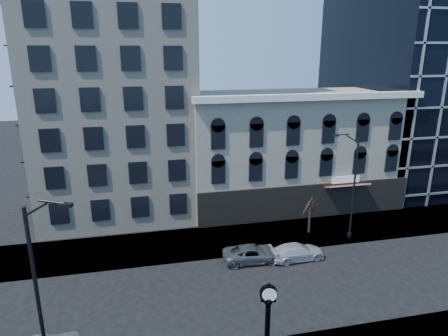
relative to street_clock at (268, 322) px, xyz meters
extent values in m
plane|color=black|center=(-2.22, 6.00, -2.12)|extent=(160.00, 160.00, 0.00)
cube|color=gray|center=(-2.22, 14.00, -2.06)|extent=(160.00, 6.00, 0.12)
cube|color=beige|center=(-8.22, 25.00, 16.88)|extent=(15.00, 15.00, 38.00)
cube|color=#9F9883|center=(9.78, 22.00, 3.88)|extent=(22.00, 10.00, 12.00)
cube|color=white|center=(9.78, 16.80, 10.08)|extent=(22.60, 0.80, 0.60)
cube|color=black|center=(9.78, 16.95, -0.32)|extent=(22.00, 0.30, 3.60)
cube|color=maroon|center=(13.78, 16.40, 1.28)|extent=(4.50, 1.18, 0.55)
cube|color=black|center=(29.78, 27.00, 11.88)|extent=(20.00, 20.00, 28.00)
cylinder|color=black|center=(0.00, 0.00, -0.08)|extent=(0.29, 0.29, 2.64)
sphere|color=black|center=(0.00, 0.00, 1.33)|extent=(0.51, 0.51, 0.51)
cube|color=black|center=(0.00, 0.00, 1.42)|extent=(0.84, 0.41, 0.23)
cylinder|color=black|center=(0.00, 0.00, 1.79)|extent=(0.99, 0.53, 0.95)
cylinder|color=white|center=(0.00, -0.16, 1.79)|extent=(0.78, 0.23, 0.80)
cylinder|color=white|center=(0.00, 0.16, 1.79)|extent=(0.78, 0.23, 0.80)
sphere|color=black|center=(0.00, 0.00, 2.33)|extent=(0.18, 0.18, 0.18)
cylinder|color=black|center=(-11.32, 0.00, 2.88)|extent=(0.18, 0.18, 9.76)
cube|color=black|center=(-9.28, -0.69, 7.93)|extent=(0.67, 0.44, 0.16)
cylinder|color=black|center=(11.83, 12.00, 2.57)|extent=(0.17, 0.17, 9.13)
cylinder|color=black|center=(11.83, 12.00, -1.79)|extent=(0.38, 0.38, 0.42)
cube|color=black|center=(10.00, 12.84, 7.29)|extent=(0.63, 0.46, 0.15)
cylinder|color=#2F2017|center=(8.68, 13.73, -0.78)|extent=(0.23, 0.23, 2.45)
imported|color=#595B60|center=(2.12, 10.01, -1.46)|extent=(4.81, 2.35, 1.32)
imported|color=silver|center=(5.74, 9.53, -1.46)|extent=(4.63, 2.11, 1.32)
camera|label=1|loc=(-6.34, -17.52, 14.30)|focal=32.00mm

